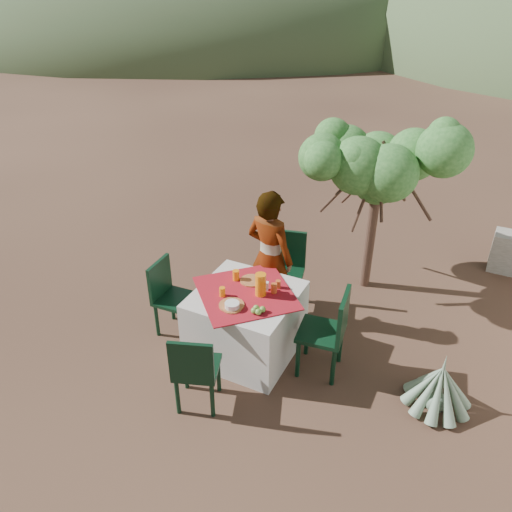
{
  "coord_description": "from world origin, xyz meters",
  "views": [
    {
      "loc": [
        2.05,
        -3.42,
        3.69
      ],
      "look_at": [
        -0.01,
        0.73,
        0.97
      ],
      "focal_mm": 35.0,
      "sensor_mm": 36.0,
      "label": 1
    }
  ],
  "objects_px": {
    "chair_right": "(330,330)",
    "chair_left": "(169,294)",
    "agave": "(439,387)",
    "shrub_tree": "(385,172)",
    "chair_far": "(285,267)",
    "juice_pitcher": "(261,285)",
    "chair_near": "(195,369)",
    "table": "(246,322)",
    "person": "(270,258)"
  },
  "relations": [
    {
      "from": "chair_right",
      "to": "chair_left",
      "type": "bearing_deg",
      "value": -92.79
    },
    {
      "from": "chair_right",
      "to": "agave",
      "type": "relative_size",
      "value": 1.38
    },
    {
      "from": "shrub_tree",
      "to": "agave",
      "type": "relative_size",
      "value": 2.83
    },
    {
      "from": "chair_far",
      "to": "juice_pitcher",
      "type": "xyz_separation_m",
      "value": [
        0.12,
        -0.93,
        0.35
      ]
    },
    {
      "from": "chair_far",
      "to": "chair_right",
      "type": "bearing_deg",
      "value": -59.11
    },
    {
      "from": "chair_near",
      "to": "agave",
      "type": "xyz_separation_m",
      "value": [
        2.04,
        1.04,
        -0.25
      ]
    },
    {
      "from": "table",
      "to": "chair_far",
      "type": "xyz_separation_m",
      "value": [
        0.03,
        0.97,
        0.16
      ]
    },
    {
      "from": "shrub_tree",
      "to": "chair_near",
      "type": "bearing_deg",
      "value": -107.54
    },
    {
      "from": "chair_near",
      "to": "agave",
      "type": "height_order",
      "value": "chair_near"
    },
    {
      "from": "chair_near",
      "to": "chair_left",
      "type": "height_order",
      "value": "chair_left"
    },
    {
      "from": "table",
      "to": "chair_near",
      "type": "relative_size",
      "value": 1.48
    },
    {
      "from": "chair_near",
      "to": "person",
      "type": "xyz_separation_m",
      "value": [
        -0.0,
        1.61,
        0.33
      ]
    },
    {
      "from": "table",
      "to": "chair_far",
      "type": "relative_size",
      "value": 1.34
    },
    {
      "from": "agave",
      "to": "person",
      "type": "bearing_deg",
      "value": 164.31
    },
    {
      "from": "chair_right",
      "to": "chair_near",
      "type": "bearing_deg",
      "value": -49.43
    },
    {
      "from": "person",
      "to": "juice_pitcher",
      "type": "bearing_deg",
      "value": 117.65
    },
    {
      "from": "chair_far",
      "to": "chair_near",
      "type": "xyz_separation_m",
      "value": [
        -0.07,
        -1.91,
        -0.05
      ]
    },
    {
      "from": "person",
      "to": "agave",
      "type": "xyz_separation_m",
      "value": [
        2.04,
        -0.57,
        -0.58
      ]
    },
    {
      "from": "chair_near",
      "to": "juice_pitcher",
      "type": "xyz_separation_m",
      "value": [
        0.19,
        0.98,
        0.4
      ]
    },
    {
      "from": "chair_left",
      "to": "shrub_tree",
      "type": "relative_size",
      "value": 0.45
    },
    {
      "from": "shrub_tree",
      "to": "juice_pitcher",
      "type": "distance_m",
      "value": 2.12
    },
    {
      "from": "juice_pitcher",
      "to": "agave",
      "type": "bearing_deg",
      "value": 1.78
    },
    {
      "from": "chair_right",
      "to": "person",
      "type": "distance_m",
      "value": 1.14
    },
    {
      "from": "person",
      "to": "juice_pitcher",
      "type": "distance_m",
      "value": 0.66
    },
    {
      "from": "chair_left",
      "to": "shrub_tree",
      "type": "xyz_separation_m",
      "value": [
        1.81,
        1.97,
        1.08
      ]
    },
    {
      "from": "table",
      "to": "person",
      "type": "relative_size",
      "value": 0.8
    },
    {
      "from": "table",
      "to": "person",
      "type": "height_order",
      "value": "person"
    },
    {
      "from": "table",
      "to": "chair_left",
      "type": "height_order",
      "value": "chair_left"
    },
    {
      "from": "chair_left",
      "to": "chair_near",
      "type": "bearing_deg",
      "value": -137.6
    },
    {
      "from": "chair_left",
      "to": "juice_pitcher",
      "type": "xyz_separation_m",
      "value": [
        1.09,
        0.09,
        0.39
      ]
    },
    {
      "from": "agave",
      "to": "juice_pitcher",
      "type": "xyz_separation_m",
      "value": [
        -1.85,
        -0.06,
        0.65
      ]
    },
    {
      "from": "table",
      "to": "person",
      "type": "xyz_separation_m",
      "value": [
        -0.04,
        0.66,
        0.43
      ]
    },
    {
      "from": "person",
      "to": "chair_right",
      "type": "bearing_deg",
      "value": 158.81
    },
    {
      "from": "chair_left",
      "to": "chair_right",
      "type": "relative_size",
      "value": 0.91
    },
    {
      "from": "person",
      "to": "juice_pitcher",
      "type": "xyz_separation_m",
      "value": [
        0.19,
        -0.63,
        0.07
      ]
    },
    {
      "from": "juice_pitcher",
      "to": "table",
      "type": "bearing_deg",
      "value": -167.4
    },
    {
      "from": "chair_near",
      "to": "person",
      "type": "relative_size",
      "value": 0.54
    },
    {
      "from": "chair_right",
      "to": "juice_pitcher",
      "type": "height_order",
      "value": "juice_pitcher"
    },
    {
      "from": "chair_far",
      "to": "juice_pitcher",
      "type": "relative_size",
      "value": 3.96
    },
    {
      "from": "table",
      "to": "person",
      "type": "bearing_deg",
      "value": 93.31
    },
    {
      "from": "chair_far",
      "to": "chair_left",
      "type": "distance_m",
      "value": 1.41
    },
    {
      "from": "chair_far",
      "to": "agave",
      "type": "height_order",
      "value": "chair_far"
    },
    {
      "from": "chair_near",
      "to": "juice_pitcher",
      "type": "distance_m",
      "value": 1.07
    },
    {
      "from": "chair_near",
      "to": "chair_right",
      "type": "relative_size",
      "value": 0.91
    },
    {
      "from": "chair_near",
      "to": "person",
      "type": "bearing_deg",
      "value": -109.86
    },
    {
      "from": "person",
      "to": "chair_near",
      "type": "bearing_deg",
      "value": 100.85
    },
    {
      "from": "shrub_tree",
      "to": "agave",
      "type": "bearing_deg",
      "value": -58.04
    },
    {
      "from": "chair_right",
      "to": "agave",
      "type": "bearing_deg",
      "value": 83.31
    },
    {
      "from": "chair_far",
      "to": "person",
      "type": "height_order",
      "value": "person"
    },
    {
      "from": "chair_right",
      "to": "juice_pitcher",
      "type": "distance_m",
      "value": 0.82
    }
  ]
}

